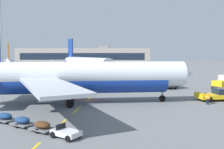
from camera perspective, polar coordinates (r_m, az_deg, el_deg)
name	(u,v)px	position (r m, az deg, el deg)	size (l,w,h in m)	color
ground	(203,87)	(58.48, 19.99, -2.76)	(400.00, 400.00, 0.00)	slate
apron_paint_markings	(103,87)	(55.92, -2.12, -2.80)	(8.00, 96.95, 0.01)	yellow
airliner_foreground	(80,77)	(37.17, -7.19, -0.54)	(34.58, 33.80, 12.20)	silver
pushback_tug	(217,95)	(42.93, 22.87, -4.27)	(6.53, 4.34, 2.08)	yellow
airliner_mid_left	(9,64)	(102.10, -22.38, 2.27)	(28.18, 29.82, 11.01)	silver
airliner_far_center	(85,65)	(74.45, -6.20, 2.17)	(30.62, 32.77, 12.43)	silver
catering_truck	(166,80)	(55.41, 12.20, -1.26)	(5.02, 7.37, 3.14)	black
baggage_train	(32,124)	(26.13, -17.74, -10.62)	(10.94, 6.70, 1.14)	silver
ground_crew_worker	(208,98)	(38.92, 20.98, -5.02)	(0.60, 0.40, 1.69)	#191E38
apron_light_mast_near	(1,24)	(84.43, -24.03, 10.54)	(1.80, 1.80, 26.67)	slate
terminal_satellite	(86,57)	(156.52, -6.06, 3.99)	(78.70, 26.79, 12.19)	#9E998E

